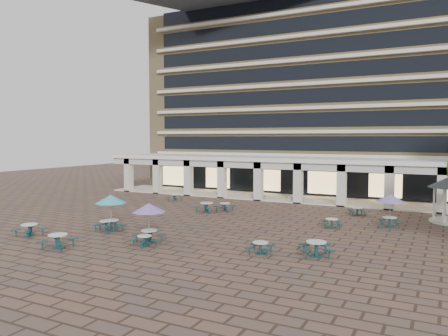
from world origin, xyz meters
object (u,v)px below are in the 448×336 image
(picnic_table_0, at_px, (29,229))
(picnic_table_2, at_px, (144,240))
(picnic_table_1, at_px, (58,240))
(planter_left, at_px, (258,194))
(planter_right, at_px, (296,198))

(picnic_table_0, relative_size, picnic_table_2, 1.05)
(picnic_table_1, bearing_deg, planter_left, 72.94)
(planter_left, xyz_separation_m, planter_right, (4.16, -0.00, -0.11))
(picnic_table_0, bearing_deg, planter_right, 66.51)
(picnic_table_2, bearing_deg, picnic_table_0, -150.73)
(planter_left, bearing_deg, planter_right, -0.00)
(picnic_table_2, xyz_separation_m, planter_right, (2.58, 21.24, 0.06))
(picnic_table_0, height_order, picnic_table_1, picnic_table_1)
(planter_right, bearing_deg, picnic_table_2, -96.92)
(picnic_table_2, height_order, planter_left, planter_left)
(picnic_table_0, relative_size, picnic_table_1, 0.88)
(picnic_table_0, xyz_separation_m, picnic_table_2, (8.40, 1.25, -0.09))
(planter_right, bearing_deg, picnic_table_0, -116.02)
(planter_left, relative_size, planter_right, 1.00)
(picnic_table_1, xyz_separation_m, picnic_table_2, (4.23, 2.66, -0.10))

